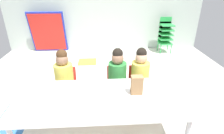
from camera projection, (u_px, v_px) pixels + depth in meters
ground_plane at (110, 109)px, 2.76m from camera, size 5.22×5.52×0.02m
back_wall at (104, 3)px, 4.72m from camera, size 5.22×0.10×2.47m
craft_table at (101, 100)px, 2.04m from camera, size 1.90×0.82×0.58m
seated_child_near_camera at (64, 74)px, 2.58m from camera, size 0.34×0.34×0.92m
seated_child_middle_seat at (117, 73)px, 2.62m from camera, size 0.34×0.34×0.92m
seated_child_far_right at (140, 72)px, 2.64m from camera, size 0.34×0.34×0.92m
kid_chair_green_stack at (165, 33)px, 4.78m from camera, size 0.32×0.30×0.92m
folded_activity_table at (48, 32)px, 4.76m from camera, size 0.90×0.29×1.09m
paper_bag_brown at (137, 85)px, 2.05m from camera, size 0.13×0.09×0.22m
paper_plate_near_edge at (73, 89)px, 2.16m from camera, size 0.18×0.18×0.01m
paper_plate_center_table at (48, 101)px, 1.95m from camera, size 0.18×0.18×0.01m
donut_powdered_on_plate at (73, 88)px, 2.15m from camera, size 0.10×0.10×0.03m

